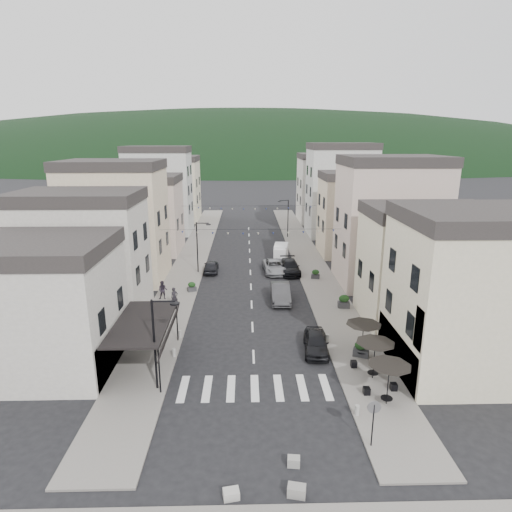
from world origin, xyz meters
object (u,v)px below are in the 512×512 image
at_px(parked_car_e, 211,266).
at_px(delivery_van, 281,252).
at_px(parked_car_c, 274,267).
at_px(parked_car_d, 290,267).
at_px(pedestrian_b, 163,290).
at_px(parked_car_a, 316,342).
at_px(parked_car_b, 280,293).
at_px(pedestrian_a, 174,297).

height_order(parked_car_e, delivery_van, delivery_van).
distance_m(parked_car_c, parked_car_d, 1.81).
xyz_separation_m(parked_car_d, delivery_van, (-0.56, 5.94, 0.26)).
relative_size(parked_car_e, pedestrian_b, 2.23).
height_order(parked_car_a, pedestrian_b, pedestrian_b).
bearing_deg(parked_car_b, parked_car_d, 79.46).
xyz_separation_m(parked_car_b, parked_car_c, (0.00, 9.02, -0.10)).
height_order(pedestrian_a, pedestrian_b, pedestrian_a).
bearing_deg(parked_car_d, parked_car_c, 171.24).
bearing_deg(parked_car_d, pedestrian_a, -140.19).
relative_size(delivery_van, pedestrian_a, 2.38).
relative_size(parked_car_b, pedestrian_a, 2.68).
bearing_deg(parked_car_d, delivery_van, 93.66).
xyz_separation_m(parked_car_b, pedestrian_a, (-9.91, -1.57, 0.23)).
height_order(parked_car_a, pedestrian_a, pedestrian_a).
bearing_deg(delivery_van, parked_car_d, -76.97).
bearing_deg(parked_car_d, parked_car_e, 174.58).
bearing_deg(delivery_van, parked_car_c, -94.59).
relative_size(parked_car_a, pedestrian_a, 2.30).
bearing_deg(parked_car_e, parked_car_c, 175.95).
height_order(parked_car_a, delivery_van, delivery_van).
distance_m(delivery_van, pedestrian_b, 19.07).
relative_size(parked_car_d, parked_car_e, 1.26).
distance_m(parked_car_a, pedestrian_b, 16.89).
bearing_deg(pedestrian_b, parked_car_a, -36.20).
distance_m(parked_car_a, parked_car_b, 10.35).
distance_m(pedestrian_a, pedestrian_b, 2.45).
bearing_deg(parked_car_b, parked_car_e, 129.23).
bearing_deg(pedestrian_b, parked_car_d, 35.24).
relative_size(parked_car_d, pedestrian_a, 2.76).
bearing_deg(parked_car_e, pedestrian_a, 75.95).
xyz_separation_m(parked_car_b, delivery_van, (1.24, 14.74, 0.18)).
distance_m(parked_car_d, delivery_van, 5.97).
bearing_deg(parked_car_e, delivery_van, -149.41).
height_order(parked_car_c, parked_car_e, parked_car_c).
xyz_separation_m(parked_car_e, pedestrian_a, (-2.51, -10.97, 0.36)).
xyz_separation_m(parked_car_a, parked_car_b, (-1.80, 10.19, 0.09)).
height_order(parked_car_a, parked_car_c, parked_car_a).
xyz_separation_m(delivery_van, pedestrian_b, (-12.59, -14.33, 0.03)).
bearing_deg(delivery_van, parked_car_b, -87.15).
distance_m(parked_car_d, pedestrian_a, 15.65).
height_order(parked_car_d, pedestrian_b, pedestrian_b).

